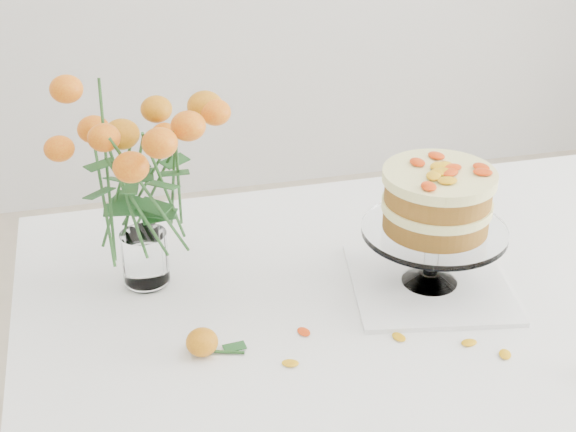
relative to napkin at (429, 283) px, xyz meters
The scene contains 10 objects.
table 0.09m from the napkin, 63.02° to the right, with size 1.43×0.93×0.76m.
napkin is the anchor object (origin of this frame).
cake_stand 0.15m from the napkin, 116.57° to the left, with size 0.24×0.24×0.22m.
rose_vase 0.54m from the napkin, 165.01° to the left, with size 0.32×0.32×0.40m.
loose_rose_near 0.42m from the napkin, 167.64° to the right, with size 0.09×0.05×0.04m.
stray_petal_a 0.17m from the napkin, 129.34° to the right, with size 0.03×0.02×0.00m, color #EFA70F.
stray_petal_b 0.17m from the napkin, 91.84° to the right, with size 0.03×0.02×0.00m, color #EFA70F.
stray_petal_c 0.21m from the napkin, 80.59° to the right, with size 0.03×0.02×0.00m, color #EFA70F.
stray_petal_d 0.26m from the napkin, 162.24° to the right, with size 0.03×0.02×0.00m, color #EFA70F.
stray_petal_e 0.32m from the napkin, 152.49° to the right, with size 0.03×0.02×0.00m, color #EFA70F.
Camera 1 is at (-0.54, -1.04, 1.52)m, focal length 50.00 mm.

